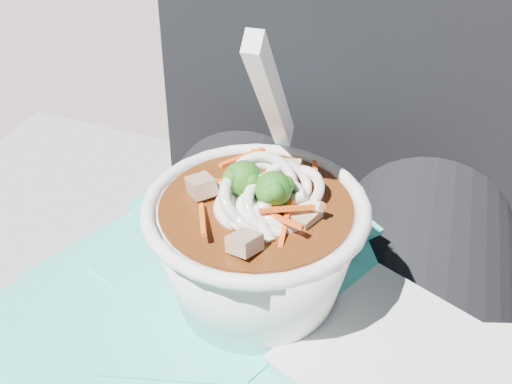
# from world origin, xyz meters

# --- Properties ---
(person_body) EXTENTS (0.34, 0.94, 0.98)m
(person_body) POSITION_xyz_m (-0.00, 0.09, 0.54)
(person_body) COLOR black
(person_body) RESTS_ON ground
(plastic_bag) EXTENTS (0.29, 0.38, 0.02)m
(plastic_bag) POSITION_xyz_m (-0.05, -0.02, 0.60)
(plastic_bag) COLOR #31D0C0
(plastic_bag) RESTS_ON lap
(udon_bowl) EXTENTS (0.16, 0.16, 0.19)m
(udon_bowl) POSITION_xyz_m (-0.02, -0.00, 0.65)
(udon_bowl) COLOR white
(udon_bowl) RESTS_ON plastic_bag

